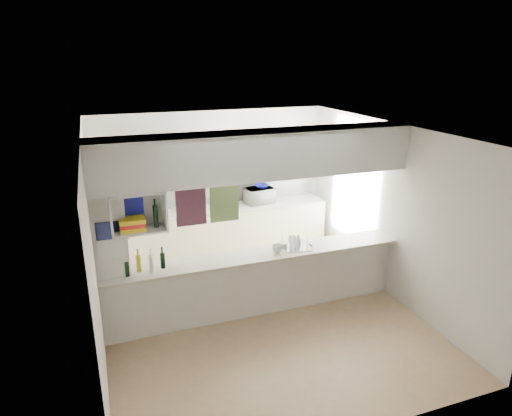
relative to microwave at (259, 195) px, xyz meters
name	(u,v)px	position (x,y,z in m)	size (l,w,h in m)	color
floor	(258,312)	(-0.80, -2.13, -1.06)	(4.80, 4.80, 0.00)	#9C7B5A
ceiling	(258,131)	(-0.80, -2.13, 1.54)	(4.80, 4.80, 0.00)	white
wall_back	(213,183)	(-0.80, 0.27, 0.24)	(4.20, 4.20, 0.00)	silver
wall_left	(93,249)	(-2.90, -2.13, 0.24)	(4.80, 4.80, 0.00)	silver
wall_right	(390,211)	(1.30, -2.13, 0.24)	(4.80, 4.80, 0.00)	silver
servery_partition	(246,204)	(-0.98, -2.13, 0.60)	(4.20, 0.50, 2.60)	silver
cubby_shelf	(136,214)	(-2.37, -2.19, 0.65)	(0.65, 0.35, 0.50)	white
kitchen_run	(226,211)	(-0.64, 0.01, -0.24)	(3.60, 0.63, 2.24)	beige
microwave	(259,195)	(0.00, 0.00, 0.00)	(0.51, 0.34, 0.28)	white
bowl	(261,186)	(0.04, 0.01, 0.17)	(0.24, 0.24, 0.06)	#0B0E7E
dish_rack	(297,243)	(-0.22, -2.14, -0.06)	(0.43, 0.35, 0.21)	silver
cup	(277,248)	(-0.54, -2.18, -0.07)	(0.14, 0.14, 0.11)	white
wine_bottles	(145,264)	(-2.32, -2.16, -0.03)	(0.51, 0.14, 0.32)	black
plastic_tubs	(284,245)	(-0.38, -2.04, -0.11)	(0.49, 0.18, 0.07)	silver
utensil_jar	(183,207)	(-1.42, 0.02, -0.06)	(0.11, 0.11, 0.15)	black
knife_block	(201,203)	(-1.08, 0.05, -0.05)	(0.09, 0.07, 0.18)	#4D2D1A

